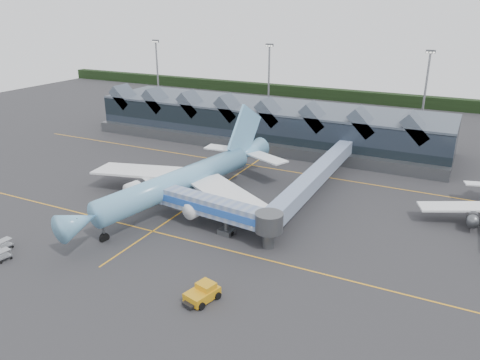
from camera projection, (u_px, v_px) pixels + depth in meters
The scene contains 9 objects.
ground at pixel (181, 212), 80.04m from camera, with size 260.00×260.00×0.00m, color #2C2C2F.
taxi_stripes at pixel (210, 193), 88.40m from camera, with size 120.00×60.00×0.01m.
tree_line_far at pixel (347, 96), 171.31m from camera, with size 260.00×4.00×4.00m, color black.
terminal at pixel (266, 123), 120.04m from camera, with size 90.00×22.25×12.52m.
light_masts at pixel (384, 92), 119.32m from camera, with size 132.40×42.56×22.45m.
main_airliner at pixel (185, 179), 82.09m from camera, with size 41.27×48.06×15.49m.
jet_bridge at pixel (221, 210), 71.62m from camera, with size 24.00×6.10×5.53m.
fuel_truck at pixel (158, 186), 86.34m from camera, with size 6.27×10.46×3.58m.
pushback_tug at pixel (202, 293), 56.06m from camera, with size 3.77×5.02×2.04m.
Camera 1 is at (41.82, -60.63, 33.41)m, focal length 35.00 mm.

